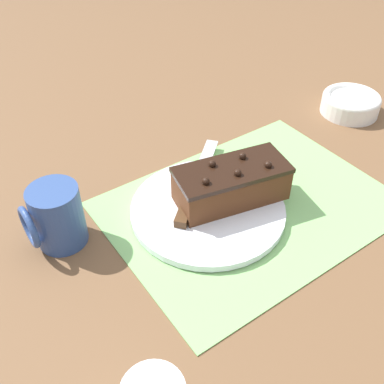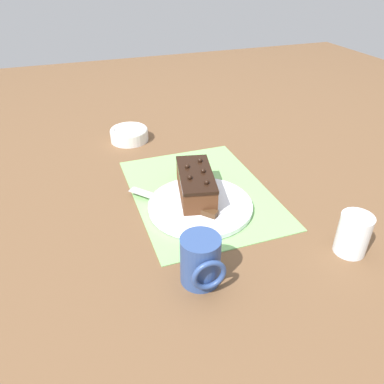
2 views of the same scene
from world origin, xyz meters
name	(u,v)px [view 1 (image 1 of 2)]	position (x,y,z in m)	size (l,w,h in m)	color
ground_plane	(250,207)	(0.00, 0.00, 0.00)	(3.00, 3.00, 0.00)	brown
placemat_woven	(250,206)	(0.00, 0.00, 0.00)	(0.46, 0.34, 0.00)	#7AB266
cake_plate	(208,209)	(0.07, -0.03, 0.01)	(0.25, 0.25, 0.01)	white
chocolate_cake	(231,183)	(0.03, -0.02, 0.05)	(0.20, 0.12, 0.07)	#512D19
serving_knife	(192,193)	(0.07, -0.06, 0.02)	(0.20, 0.18, 0.01)	#472D19
small_bowl	(351,103)	(-0.38, -0.11, 0.02)	(0.12, 0.12, 0.04)	white
coffee_mug	(56,217)	(0.29, -0.11, 0.05)	(0.09, 0.08, 0.10)	navy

